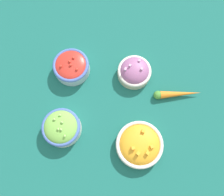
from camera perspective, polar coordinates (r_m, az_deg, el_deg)
ground_plane at (r=0.86m, az=0.00°, el=-0.54°), size 3.00×3.00×0.00m
bowl_squash at (r=0.82m, az=6.30°, el=-10.55°), size 0.15×0.15×0.06m
bowl_red_onion at (r=0.87m, az=5.14°, el=6.04°), size 0.12×0.12×0.07m
bowl_cherry_tomatoes at (r=0.88m, az=-9.29°, el=7.13°), size 0.13×0.13×0.06m
bowl_lettuce at (r=0.83m, az=-11.49°, el=-6.63°), size 0.13×0.13×0.07m
loose_carrot at (r=0.88m, az=14.39°, el=0.88°), size 0.15×0.10×0.03m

